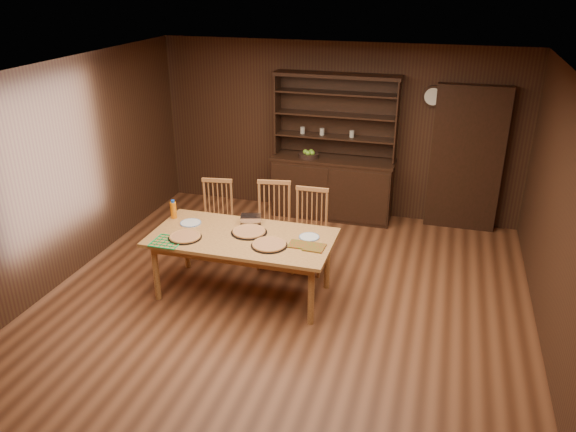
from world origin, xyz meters
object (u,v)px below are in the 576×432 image
(china_hutch, at_px, (333,180))
(chair_right, at_px, (310,227))
(dining_table, at_px, (242,242))
(chair_left, at_px, (217,216))
(chair_center, at_px, (273,221))
(juice_bottle, at_px, (173,210))

(china_hutch, bearing_deg, chair_right, -87.53)
(dining_table, bearing_deg, chair_right, 54.71)
(dining_table, bearing_deg, china_hutch, 78.54)
(china_hutch, relative_size, dining_table, 1.05)
(dining_table, distance_m, chair_left, 1.12)
(chair_center, bearing_deg, juice_bottle, -160.05)
(dining_table, distance_m, juice_bottle, 1.02)
(dining_table, xyz_separation_m, chair_left, (-0.69, 0.88, -0.13))
(china_hutch, bearing_deg, juice_bottle, -122.93)
(chair_left, relative_size, chair_center, 0.94)
(chair_left, height_order, chair_right, chair_right)
(chair_left, bearing_deg, juice_bottle, -123.44)
(chair_center, relative_size, juice_bottle, 4.69)
(chair_center, xyz_separation_m, chair_right, (0.49, -0.02, -0.02))
(chair_right, bearing_deg, chair_center, 175.89)
(chair_right, bearing_deg, dining_table, -126.65)
(juice_bottle, bearing_deg, china_hutch, 57.07)
(chair_center, distance_m, juice_bottle, 1.27)
(juice_bottle, bearing_deg, chair_center, 29.60)
(dining_table, distance_m, chair_right, 1.03)
(china_hutch, xyz_separation_m, juice_bottle, (-1.49, -2.30, 0.26))
(chair_left, height_order, chair_center, chair_center)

